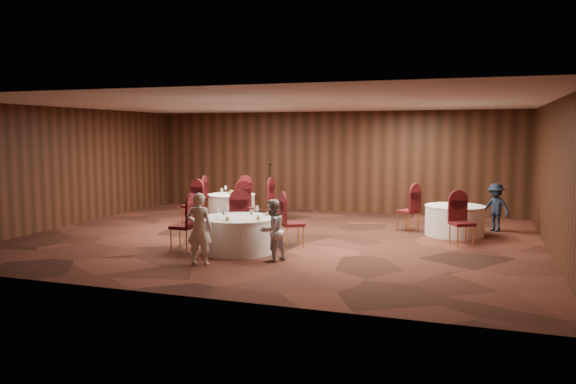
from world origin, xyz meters
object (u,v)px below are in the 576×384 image
(table_right, at_px, (454,220))
(man_c, at_px, (495,207))
(mic_stand, at_px, (270,199))
(woman_b, at_px, (272,230))
(table_left, at_px, (232,207))
(woman_a, at_px, (199,229))
(table_main, at_px, (238,234))

(table_right, distance_m, man_c, 1.36)
(mic_stand, xyz_separation_m, woman_b, (2.38, -6.17, 0.16))
(table_left, distance_m, woman_b, 5.54)
(woman_b, bearing_deg, woman_a, -35.27)
(woman_b, bearing_deg, table_left, -122.02)
(table_right, relative_size, woman_a, 1.04)
(table_left, distance_m, table_right, 6.29)
(table_right, xyz_separation_m, mic_stand, (-5.64, 2.08, 0.08))
(table_left, xyz_separation_m, table_right, (6.27, -0.55, 0.00))
(table_right, bearing_deg, mic_stand, 159.80)
(woman_a, height_order, woman_b, woman_a)
(woman_a, xyz_separation_m, woman_b, (1.22, 0.70, -0.08))
(table_left, height_order, man_c, man_c)
(mic_stand, bearing_deg, table_right, -20.20)
(table_left, relative_size, woman_b, 1.12)
(mic_stand, distance_m, woman_b, 6.62)
(mic_stand, height_order, woman_b, mic_stand)
(table_main, relative_size, woman_b, 1.31)
(table_left, relative_size, woman_a, 0.99)
(woman_b, xyz_separation_m, man_c, (4.22, 5.03, 0.00))
(woman_a, distance_m, woman_b, 1.41)
(woman_b, bearing_deg, mic_stand, -133.79)
(table_right, bearing_deg, man_c, 44.18)
(mic_stand, bearing_deg, man_c, -9.83)
(table_left, distance_m, man_c, 7.24)
(table_main, distance_m, woman_a, 1.35)
(mic_stand, bearing_deg, table_left, -112.18)
(woman_a, bearing_deg, woman_b, -157.29)
(table_right, xyz_separation_m, man_c, (0.96, 0.93, 0.24))
(table_right, bearing_deg, woman_b, -128.52)
(table_left, bearing_deg, table_main, -63.66)
(table_right, distance_m, mic_stand, 6.01)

